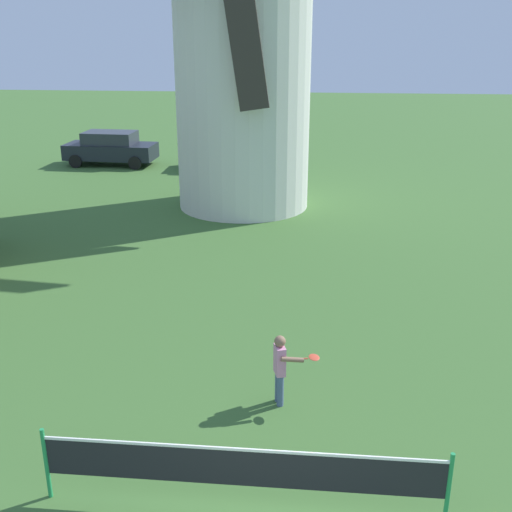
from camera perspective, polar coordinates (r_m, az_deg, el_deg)
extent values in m
cylinder|color=silver|center=(22.11, -1.21, 16.16)|extent=(4.62, 4.62, 9.14)
cylinder|color=#238E4C|center=(9.33, -18.62, -17.54)|extent=(0.06, 0.06, 1.10)
cylinder|color=#238E4C|center=(8.84, 17.19, -19.72)|extent=(0.06, 0.06, 1.10)
cube|color=black|center=(8.61, -1.33, -18.84)|extent=(5.28, 0.01, 0.55)
cube|color=white|center=(8.43, -1.35, -17.28)|extent=(5.28, 0.02, 0.04)
cylinder|color=slate|center=(10.97, 2.05, -11.81)|extent=(0.12, 0.12, 0.58)
cylinder|color=slate|center=(10.85, 2.23, -12.19)|extent=(0.12, 0.12, 0.58)
cube|color=pink|center=(10.63, 2.18, -9.48)|extent=(0.23, 0.32, 0.52)
sphere|color=#89664C|center=(10.46, 2.21, -7.80)|extent=(0.19, 0.19, 0.19)
cylinder|color=#89664C|center=(10.79, 1.95, -9.10)|extent=(0.08, 0.08, 0.39)
cylinder|color=#89664C|center=(10.49, 3.34, -9.44)|extent=(0.40, 0.20, 0.15)
cylinder|color=#D84C33|center=(10.53, 4.17, -9.34)|extent=(0.22, 0.09, 0.04)
ellipsoid|color=#D84C33|center=(10.58, 5.33, -9.21)|extent=(0.24, 0.28, 0.03)
cube|color=#1E232D|center=(30.50, -13.12, 9.32)|extent=(4.25, 1.87, 0.70)
cube|color=#2D333D|center=(30.39, -13.22, 10.48)|extent=(2.40, 1.59, 0.56)
cylinder|color=black|center=(30.89, -10.02, 9.00)|extent=(0.61, 0.20, 0.60)
cylinder|color=black|center=(29.30, -11.01, 8.35)|extent=(0.61, 0.20, 0.60)
cylinder|color=black|center=(31.86, -14.97, 8.97)|extent=(0.61, 0.20, 0.60)
cylinder|color=black|center=(30.33, -16.17, 8.32)|extent=(0.61, 0.20, 0.60)
cube|color=#1E6638|center=(28.96, -2.39, 9.27)|extent=(3.96, 1.72, 0.70)
cube|color=#2D333D|center=(28.85, -2.41, 10.49)|extent=(2.22, 1.51, 0.56)
cylinder|color=black|center=(29.70, 0.44, 8.87)|extent=(0.60, 0.18, 0.60)
cylinder|color=black|center=(28.04, 0.12, 8.20)|extent=(0.60, 0.18, 0.60)
cylinder|color=black|center=(30.06, -4.72, 8.94)|extent=(0.60, 0.18, 0.60)
cylinder|color=black|center=(28.43, -5.33, 8.27)|extent=(0.60, 0.18, 0.60)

